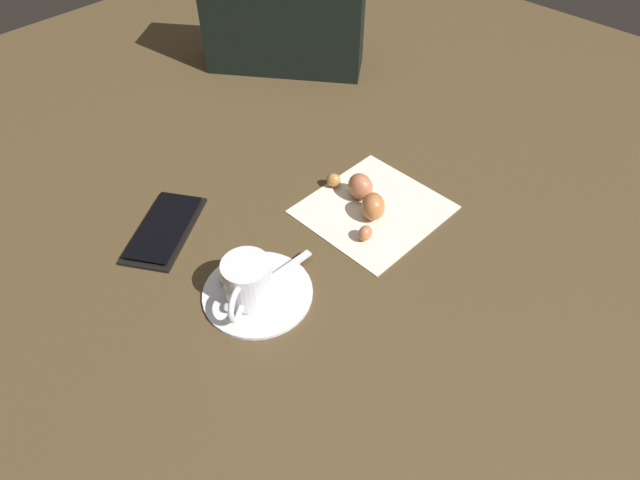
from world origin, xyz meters
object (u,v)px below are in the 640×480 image
(saucer, at_px, (258,292))
(cell_phone, at_px, (164,228))
(teaspoon, at_px, (255,290))
(laptop_bag, at_px, (284,8))
(espresso_cup, at_px, (247,281))
(sugar_packet, at_px, (245,272))
(croissant, at_px, (364,198))
(napkin, at_px, (374,209))

(saucer, bearing_deg, cell_phone, 94.84)
(teaspoon, xyz_separation_m, laptop_bag, (0.42, 0.38, 0.10))
(espresso_cup, height_order, sugar_packet, espresso_cup)
(espresso_cup, distance_m, croissant, 0.22)
(espresso_cup, height_order, croissant, espresso_cup)
(cell_phone, bearing_deg, laptop_bag, 25.95)
(espresso_cup, xyz_separation_m, laptop_bag, (0.43, 0.38, 0.08))
(napkin, bearing_deg, espresso_cup, 178.89)
(napkin, relative_size, croissant, 1.43)
(teaspoon, relative_size, napkin, 0.74)
(napkin, xyz_separation_m, laptop_bag, (0.20, 0.38, 0.11))
(napkin, bearing_deg, teaspoon, 178.76)
(espresso_cup, relative_size, napkin, 0.45)
(croissant, bearing_deg, teaspoon, -178.11)
(croissant, distance_m, laptop_bag, 0.44)
(croissant, bearing_deg, espresso_cup, -178.11)
(sugar_packet, relative_size, croissant, 0.50)
(saucer, distance_m, cell_phone, 0.17)
(croissant, bearing_deg, sugar_packet, 173.19)
(teaspoon, relative_size, croissant, 1.06)
(saucer, bearing_deg, croissant, 1.89)
(cell_phone, bearing_deg, espresso_cup, -89.66)
(saucer, relative_size, espresso_cup, 1.65)
(sugar_packet, bearing_deg, napkin, -163.41)
(espresso_cup, xyz_separation_m, napkin, (0.23, -0.00, -0.03))
(espresso_cup, bearing_deg, cell_phone, 90.34)
(sugar_packet, height_order, napkin, sugar_packet)
(sugar_packet, bearing_deg, cell_phone, -55.29)
(cell_phone, bearing_deg, napkin, -37.83)
(espresso_cup, bearing_deg, laptop_bag, 41.76)
(saucer, height_order, teaspoon, teaspoon)
(saucer, xyz_separation_m, teaspoon, (-0.00, -0.00, 0.01))
(napkin, xyz_separation_m, croissant, (-0.01, 0.01, 0.02))
(espresso_cup, distance_m, teaspoon, 0.03)
(napkin, height_order, laptop_bag, laptop_bag)
(croissant, bearing_deg, napkin, -52.13)
(teaspoon, xyz_separation_m, sugar_packet, (0.01, 0.03, 0.00))
(teaspoon, relative_size, cell_phone, 0.87)
(sugar_packet, xyz_separation_m, laptop_bag, (0.41, 0.35, 0.10))
(sugar_packet, relative_size, laptop_bag, 0.22)
(espresso_cup, relative_size, teaspoon, 0.60)
(teaspoon, distance_m, napkin, 0.22)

